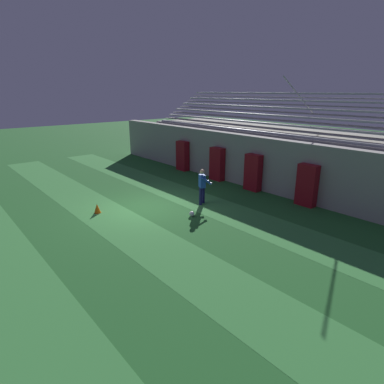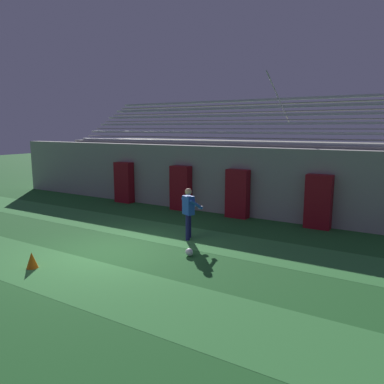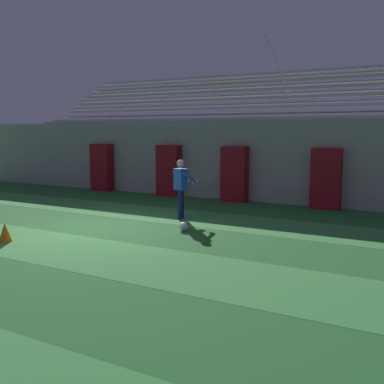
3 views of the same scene
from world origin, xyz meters
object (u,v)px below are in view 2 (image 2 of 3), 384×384
object	(u,v)px
padding_pillar_gate_left	(181,188)
goalkeeper	(189,210)
padding_pillar_gate_right	(238,194)
padding_pillar_far_left	(124,182)
soccer_ball	(189,252)
traffic_cone	(32,260)
padding_pillar_far_right	(318,202)

from	to	relation	value
padding_pillar_gate_left	goalkeeper	world-z (taller)	padding_pillar_gate_left
padding_pillar_gate_left	goalkeeper	xyz separation A→B (m)	(2.63, -3.54, -0.01)
padding_pillar_gate_right	padding_pillar_far_left	size ratio (longest dim) A/B	1.00
soccer_ball	traffic_cone	xyz separation A→B (m)	(-2.96, -2.89, 0.10)
padding_pillar_far_left	traffic_cone	size ratio (longest dim) A/B	4.61
traffic_cone	padding_pillar_gate_left	bearing A→B (deg)	94.01
padding_pillar_gate_left	padding_pillar_far_right	world-z (taller)	same
padding_pillar_gate_right	traffic_cone	distance (m)	8.15
padding_pillar_gate_right	soccer_ball	world-z (taller)	padding_pillar_gate_right
traffic_cone	padding_pillar_gate_right	bearing A→B (deg)	74.55
goalkeeper	padding_pillar_gate_right	bearing A→B (deg)	88.62
padding_pillar_far_left	traffic_cone	bearing A→B (deg)	-63.99
goalkeeper	soccer_ball	size ratio (longest dim) A/B	7.59
padding_pillar_far_left	soccer_ball	bearing A→B (deg)	-36.04
traffic_cone	padding_pillar_far_left	bearing A→B (deg)	116.01
goalkeeper	soccer_ball	world-z (taller)	goalkeeper
padding_pillar_gate_right	padding_pillar_far_right	world-z (taller)	same
padding_pillar_gate_right	padding_pillar_far_right	size ratio (longest dim) A/B	1.00
padding_pillar_gate_right	traffic_cone	world-z (taller)	padding_pillar_gate_right
padding_pillar_far_left	goalkeeper	bearing A→B (deg)	-30.95
soccer_ball	padding_pillar_gate_right	bearing A→B (deg)	99.18
padding_pillar_far_right	goalkeeper	distance (m)	4.79
padding_pillar_gate_left	traffic_cone	xyz separation A→B (m)	(0.55, -7.82, -0.76)
padding_pillar_far_left	goalkeeper	xyz separation A→B (m)	(5.90, -3.54, -0.01)
padding_pillar_gate_right	padding_pillar_far_left	xyz separation A→B (m)	(-5.98, 0.00, 0.00)
padding_pillar_far_right	traffic_cone	size ratio (longest dim) A/B	4.61
padding_pillar_far_right	soccer_ball	world-z (taller)	padding_pillar_far_right
padding_pillar_far_left	soccer_ball	distance (m)	8.43
goalkeeper	padding_pillar_far_left	bearing A→B (deg)	149.05
soccer_ball	padding_pillar_far_left	bearing A→B (deg)	143.96
padding_pillar_gate_left	goalkeeper	size ratio (longest dim) A/B	1.16
padding_pillar_far_left	padding_pillar_far_right	xyz separation A→B (m)	(9.13, 0.00, 0.00)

